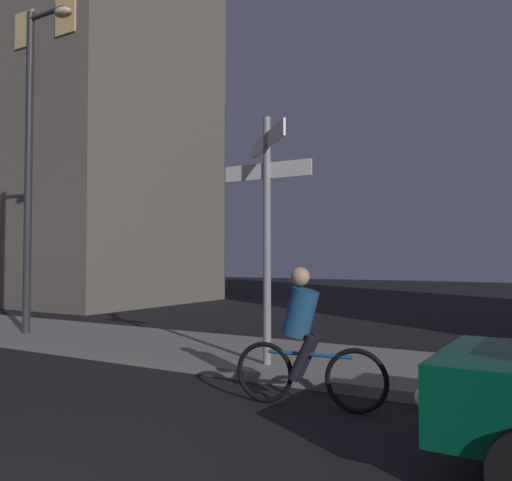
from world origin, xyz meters
The scene contains 5 objects.
sidewalk_kerb centered at (0.00, 6.16, 0.07)m, with size 40.00×2.84×0.14m, color gray.
signpost centered at (-0.40, 5.31, 2.38)m, with size 1.47×1.25×3.70m.
street_lamp centered at (-6.26, 5.61, 4.12)m, with size 1.33×0.28×6.89m.
cyclist centered at (0.84, 3.98, 0.75)m, with size 1.81×0.37×1.61m.
building_left_block centered at (-13.09, 13.29, 7.05)m, with size 8.20×7.60×14.09m.
Camera 1 is at (3.44, -1.57, 1.71)m, focal length 36.95 mm.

